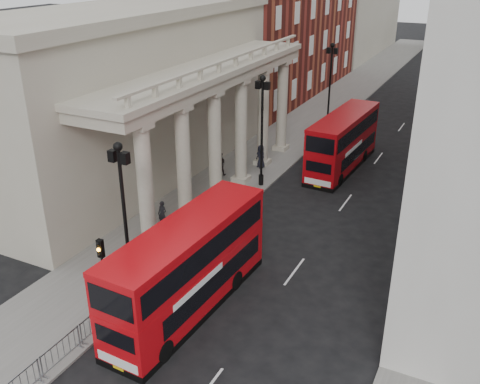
{
  "coord_description": "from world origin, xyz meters",
  "views": [
    {
      "loc": [
        14.58,
        -14.02,
        16.29
      ],
      "look_at": [
        1.48,
        12.26,
        3.05
      ],
      "focal_mm": 40.0,
      "sensor_mm": 36.0,
      "label": 1
    }
  ],
  "objects_px": {
    "traffic_light": "(102,265)",
    "pedestrian_a": "(162,214)",
    "bus_near": "(188,266)",
    "bus_far": "(343,141)",
    "lamp_post_north": "(330,80)",
    "pedestrian_c": "(261,156)",
    "pedestrian_b": "(220,164)",
    "lamp_post_south": "(124,212)",
    "lamp_post_mid": "(262,124)"
  },
  "relations": [
    {
      "from": "bus_near",
      "to": "pedestrian_b",
      "type": "relative_size",
      "value": 5.88
    },
    {
      "from": "traffic_light",
      "to": "bus_near",
      "type": "xyz_separation_m",
      "value": [
        3.0,
        2.63,
        -0.67
      ]
    },
    {
      "from": "pedestrian_c",
      "to": "lamp_post_south",
      "type": "bearing_deg",
      "value": -53.65
    },
    {
      "from": "bus_near",
      "to": "bus_far",
      "type": "xyz_separation_m",
      "value": [
        1.26,
        21.73,
        -0.08
      ]
    },
    {
      "from": "traffic_light",
      "to": "pedestrian_c",
      "type": "height_order",
      "value": "traffic_light"
    },
    {
      "from": "lamp_post_mid",
      "to": "traffic_light",
      "type": "relative_size",
      "value": 1.93
    },
    {
      "from": "bus_far",
      "to": "bus_near",
      "type": "bearing_deg",
      "value": -90.28
    },
    {
      "from": "bus_near",
      "to": "lamp_post_south",
      "type": "bearing_deg",
      "value": -166.21
    },
    {
      "from": "lamp_post_north",
      "to": "bus_far",
      "type": "bearing_deg",
      "value": -65.72
    },
    {
      "from": "bus_far",
      "to": "pedestrian_c",
      "type": "xyz_separation_m",
      "value": [
        -5.86,
        -3.11,
        -1.29
      ]
    },
    {
      "from": "bus_far",
      "to": "pedestrian_b",
      "type": "xyz_separation_m",
      "value": [
        -8.05,
        -6.03,
        -1.31
      ]
    },
    {
      "from": "pedestrian_a",
      "to": "pedestrian_c",
      "type": "relative_size",
      "value": 0.91
    },
    {
      "from": "pedestrian_c",
      "to": "lamp_post_mid",
      "type": "bearing_deg",
      "value": -33.18
    },
    {
      "from": "lamp_post_south",
      "to": "bus_near",
      "type": "xyz_separation_m",
      "value": [
        3.1,
        0.61,
        -2.48
      ]
    },
    {
      "from": "traffic_light",
      "to": "pedestrian_c",
      "type": "relative_size",
      "value": 2.26
    },
    {
      "from": "traffic_light",
      "to": "bus_far",
      "type": "height_order",
      "value": "bus_far"
    },
    {
      "from": "traffic_light",
      "to": "bus_far",
      "type": "relative_size",
      "value": 0.41
    },
    {
      "from": "pedestrian_b",
      "to": "pedestrian_a",
      "type": "bearing_deg",
      "value": 69.81
    },
    {
      "from": "lamp_post_south",
      "to": "lamp_post_mid",
      "type": "distance_m",
      "value": 16.0
    },
    {
      "from": "pedestrian_a",
      "to": "pedestrian_b",
      "type": "bearing_deg",
      "value": 98.26
    },
    {
      "from": "traffic_light",
      "to": "pedestrian_a",
      "type": "relative_size",
      "value": 2.49
    },
    {
      "from": "bus_near",
      "to": "pedestrian_b",
      "type": "distance_m",
      "value": 17.17
    },
    {
      "from": "lamp_post_south",
      "to": "traffic_light",
      "type": "relative_size",
      "value": 1.93
    },
    {
      "from": "bus_far",
      "to": "pedestrian_c",
      "type": "distance_m",
      "value": 6.76
    },
    {
      "from": "pedestrian_c",
      "to": "bus_far",
      "type": "bearing_deg",
      "value": 59.82
    },
    {
      "from": "traffic_light",
      "to": "bus_near",
      "type": "distance_m",
      "value": 4.05
    },
    {
      "from": "traffic_light",
      "to": "bus_near",
      "type": "relative_size",
      "value": 0.39
    },
    {
      "from": "lamp_post_south",
      "to": "lamp_post_mid",
      "type": "relative_size",
      "value": 1.0
    },
    {
      "from": "bus_near",
      "to": "pedestrian_c",
      "type": "height_order",
      "value": "bus_near"
    },
    {
      "from": "lamp_post_south",
      "to": "traffic_light",
      "type": "xyz_separation_m",
      "value": [
        0.1,
        -2.02,
        -1.8
      ]
    },
    {
      "from": "bus_far",
      "to": "pedestrian_c",
      "type": "bearing_deg",
      "value": -149.03
    },
    {
      "from": "pedestrian_a",
      "to": "lamp_post_south",
      "type": "bearing_deg",
      "value": -64.68
    },
    {
      "from": "lamp_post_north",
      "to": "pedestrian_b",
      "type": "height_order",
      "value": "lamp_post_north"
    },
    {
      "from": "lamp_post_south",
      "to": "bus_far",
      "type": "height_order",
      "value": "lamp_post_south"
    },
    {
      "from": "lamp_post_mid",
      "to": "bus_near",
      "type": "distance_m",
      "value": 15.89
    },
    {
      "from": "lamp_post_north",
      "to": "pedestrian_a",
      "type": "distance_m",
      "value": 25.4
    },
    {
      "from": "lamp_post_south",
      "to": "bus_far",
      "type": "xyz_separation_m",
      "value": [
        4.36,
        22.35,
        -2.55
      ]
    },
    {
      "from": "lamp_post_north",
      "to": "pedestrian_c",
      "type": "relative_size",
      "value": 4.36
    },
    {
      "from": "traffic_light",
      "to": "pedestrian_c",
      "type": "bearing_deg",
      "value": 94.32
    },
    {
      "from": "lamp_post_mid",
      "to": "traffic_light",
      "type": "bearing_deg",
      "value": -89.68
    },
    {
      "from": "lamp_post_south",
      "to": "bus_far",
      "type": "bearing_deg",
      "value": 78.97
    },
    {
      "from": "lamp_post_south",
      "to": "bus_far",
      "type": "distance_m",
      "value": 22.91
    },
    {
      "from": "lamp_post_north",
      "to": "bus_near",
      "type": "height_order",
      "value": "lamp_post_north"
    },
    {
      "from": "bus_near",
      "to": "pedestrian_b",
      "type": "bearing_deg",
      "value": 116.0
    },
    {
      "from": "traffic_light",
      "to": "pedestrian_a",
      "type": "xyz_separation_m",
      "value": [
        -2.98,
        9.09,
        -2.12
      ]
    },
    {
      "from": "lamp_post_south",
      "to": "lamp_post_north",
      "type": "distance_m",
      "value": 32.0
    },
    {
      "from": "lamp_post_mid",
      "to": "lamp_post_north",
      "type": "height_order",
      "value": "same"
    },
    {
      "from": "lamp_post_south",
      "to": "lamp_post_mid",
      "type": "height_order",
      "value": "same"
    },
    {
      "from": "lamp_post_south",
      "to": "bus_far",
      "type": "relative_size",
      "value": 0.79
    },
    {
      "from": "lamp_post_south",
      "to": "traffic_light",
      "type": "height_order",
      "value": "lamp_post_south"
    }
  ]
}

